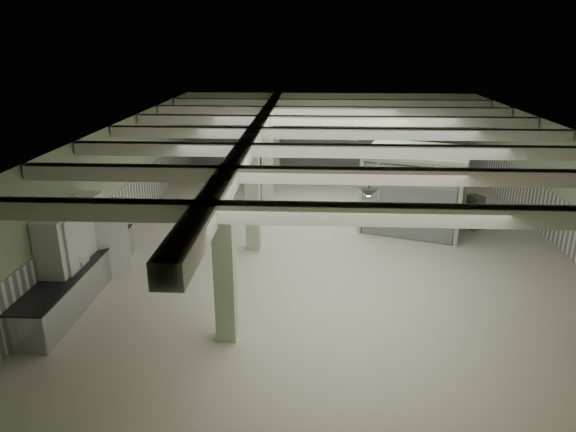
{
  "coord_description": "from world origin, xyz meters",
  "views": [
    {
      "loc": [
        -0.69,
        -15.6,
        6.21
      ],
      "look_at": [
        -1.4,
        -1.63,
        1.3
      ],
      "focal_mm": 32.0,
      "sensor_mm": 36.0,
      "label": 1
    }
  ],
  "objects_px": {
    "filing_cabinet": "(474,212)",
    "prep_counter": "(80,277)",
    "guard_booth": "(416,176)",
    "walkin_cooler": "(76,247)"
  },
  "relations": [
    {
      "from": "guard_booth",
      "to": "filing_cabinet",
      "type": "bearing_deg",
      "value": 16.92
    },
    {
      "from": "walkin_cooler",
      "to": "filing_cabinet",
      "type": "xyz_separation_m",
      "value": [
        11.42,
        5.16,
        -0.63
      ]
    },
    {
      "from": "filing_cabinet",
      "to": "prep_counter",
      "type": "bearing_deg",
      "value": -177.49
    },
    {
      "from": "walkin_cooler",
      "to": "filing_cabinet",
      "type": "height_order",
      "value": "walkin_cooler"
    },
    {
      "from": "prep_counter",
      "to": "filing_cabinet",
      "type": "distance_m",
      "value": 12.53
    },
    {
      "from": "walkin_cooler",
      "to": "filing_cabinet",
      "type": "bearing_deg",
      "value": 24.32
    },
    {
      "from": "prep_counter",
      "to": "filing_cabinet",
      "type": "xyz_separation_m",
      "value": [
        11.33,
        5.34,
        0.12
      ]
    },
    {
      "from": "filing_cabinet",
      "to": "guard_booth",
      "type": "bearing_deg",
      "value": 155.44
    },
    {
      "from": "prep_counter",
      "to": "walkin_cooler",
      "type": "distance_m",
      "value": 0.77
    },
    {
      "from": "guard_booth",
      "to": "walkin_cooler",
      "type": "bearing_deg",
      "value": -132.06
    }
  ]
}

